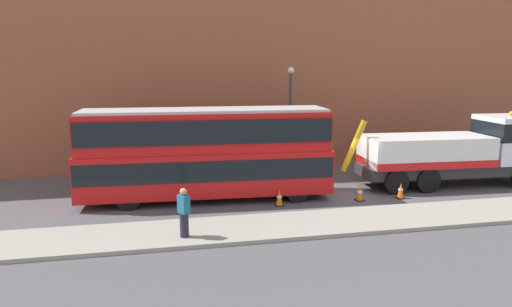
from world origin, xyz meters
TOP-DOWN VIEW (x-y plane):
  - ground_plane at (0.00, 0.00)m, footprint 120.00×120.00m
  - near_kerb at (0.00, -4.20)m, footprint 60.00×2.80m
  - building_facade at (0.00, 6.71)m, footprint 60.00×1.50m
  - recovery_tow_truck at (6.02, 0.15)m, footprint 10.20×3.04m
  - double_decker_bus at (-6.53, 0.17)m, footprint 11.13×3.05m
  - pedestrian_onlooker at (-7.83, -4.76)m, footprint 0.43×0.48m
  - traffic_cone_near_bus at (-3.61, -1.46)m, footprint 0.36×0.36m
  - traffic_cone_midway at (0.08, -1.47)m, footprint 0.36×0.36m
  - traffic_cone_near_truck at (2.04, -1.51)m, footprint 0.36×0.36m
  - street_lamp at (-1.44, 4.51)m, footprint 0.36×0.36m

SIDE VIEW (x-z plane):
  - ground_plane at x=0.00m, z-range 0.00..0.00m
  - near_kerb at x=0.00m, z-range 0.00..0.15m
  - traffic_cone_near_bus at x=-3.61m, z-range -0.02..0.70m
  - traffic_cone_midway at x=0.08m, z-range -0.02..0.70m
  - traffic_cone_near_truck at x=2.04m, z-range -0.02..0.70m
  - pedestrian_onlooker at x=-7.83m, z-range 0.13..1.84m
  - recovery_tow_truck at x=6.02m, z-range -0.08..3.59m
  - double_decker_bus at x=-6.53m, z-range 0.20..4.26m
  - street_lamp at x=-1.44m, z-range 0.56..6.39m
  - building_facade at x=0.00m, z-range 0.07..16.07m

